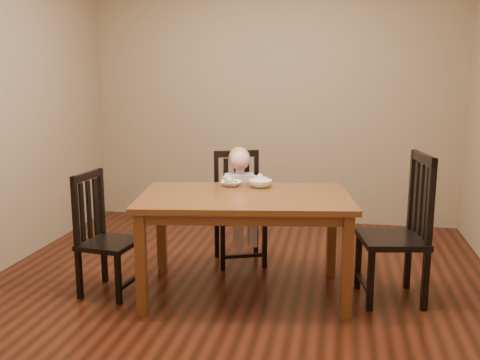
% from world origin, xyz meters
% --- Properties ---
extents(room, '(4.01, 4.01, 2.71)m').
position_xyz_m(room, '(0.00, 0.00, 1.35)').
color(room, '#471C0F').
rests_on(room, ground).
extents(dining_table, '(1.63, 1.12, 0.76)m').
position_xyz_m(dining_table, '(0.07, -0.12, 0.67)').
color(dining_table, '#513313').
rests_on(dining_table, room).
extents(chair_child, '(0.53, 0.52, 0.96)m').
position_xyz_m(chair_child, '(-0.11, 0.60, 0.46)').
color(chair_child, black).
rests_on(chair_child, room).
extents(chair_left, '(0.42, 0.43, 0.91)m').
position_xyz_m(chair_left, '(-0.96, -0.27, 0.44)').
color(chair_left, black).
rests_on(chair_left, room).
extents(chair_right, '(0.52, 0.53, 1.07)m').
position_xyz_m(chair_right, '(1.18, -0.01, 0.51)').
color(chair_right, black).
rests_on(chair_right, room).
extents(toddler, '(0.44, 0.48, 0.54)m').
position_xyz_m(toddler, '(-0.09, 0.55, 0.60)').
color(toddler, silver).
rests_on(toddler, chair_child).
extents(bowl_peas, '(0.16, 0.16, 0.04)m').
position_xyz_m(bowl_peas, '(-0.09, 0.17, 0.78)').
color(bowl_peas, white).
rests_on(bowl_peas, dining_table).
extents(bowl_veg, '(0.19, 0.19, 0.06)m').
position_xyz_m(bowl_veg, '(0.14, 0.17, 0.79)').
color(bowl_veg, white).
rests_on(bowl_veg, dining_table).
extents(fork, '(0.11, 0.07, 0.05)m').
position_xyz_m(fork, '(-0.12, 0.15, 0.80)').
color(fork, silver).
rests_on(fork, bowl_peas).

